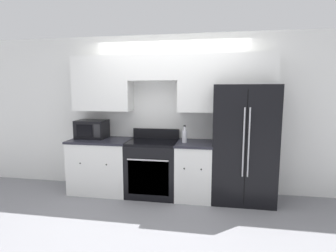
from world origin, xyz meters
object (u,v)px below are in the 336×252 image
at_px(oven_range, 153,168).
at_px(microwave, 92,129).
at_px(bottle, 185,136).
at_px(refrigerator, 243,144).

height_order(oven_range, microwave, microwave).
xyz_separation_m(microwave, bottle, (1.59, -0.12, -0.05)).
relative_size(oven_range, bottle, 3.84).
height_order(oven_range, bottle, bottle).
distance_m(refrigerator, microwave, 2.49).
relative_size(oven_range, refrigerator, 0.59).
bearing_deg(oven_range, microwave, 175.03).
bearing_deg(microwave, oven_range, -4.97).
bearing_deg(bottle, refrigerator, 3.70).
distance_m(oven_range, bottle, 0.75).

